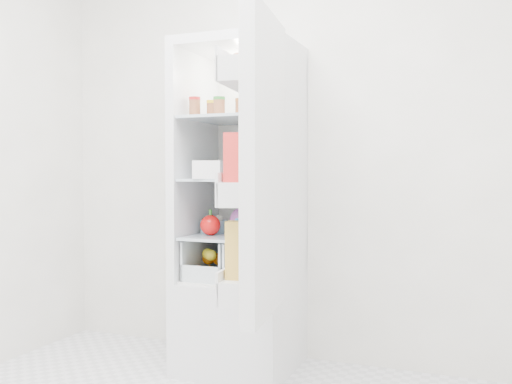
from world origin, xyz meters
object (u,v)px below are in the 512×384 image
at_px(refrigerator, 243,248).
at_px(fridge_door, 258,172).
at_px(red_cabbage, 244,221).
at_px(mushroom_bowl, 214,227).

xyz_separation_m(refrigerator, fridge_door, (0.34, -0.64, 0.43)).
bearing_deg(red_cabbage, mushroom_bowl, 160.63).
height_order(refrigerator, fridge_door, refrigerator).
bearing_deg(fridge_door, refrigerator, 20.45).
xyz_separation_m(red_cabbage, fridge_door, (0.29, -0.52, 0.26)).
bearing_deg(mushroom_bowl, refrigerator, 13.23).
height_order(red_cabbage, mushroom_bowl, red_cabbage).
distance_m(refrigerator, red_cabbage, 0.21).
height_order(refrigerator, mushroom_bowl, refrigerator).
height_order(mushroom_bowl, fridge_door, fridge_door).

